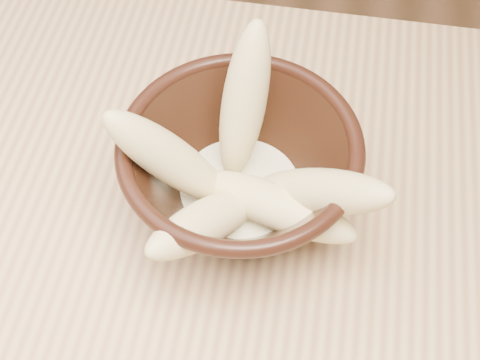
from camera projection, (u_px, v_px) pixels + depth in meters
name	position (u px, v px, depth m)	size (l,w,h in m)	color
bowl	(240.00, 174.00, 0.53)	(0.19, 0.19, 0.10)	black
milk_puddle	(240.00, 191.00, 0.55)	(0.11, 0.11, 0.01)	#F4EEC4
banana_upright	(244.00, 103.00, 0.51)	(0.03, 0.03, 0.14)	#F5D491
banana_left	(170.00, 159.00, 0.50)	(0.03, 0.03, 0.13)	#F5D491
banana_right	(320.00, 191.00, 0.49)	(0.03, 0.03, 0.14)	#F5D491
banana_across	(276.00, 206.00, 0.51)	(0.03, 0.03, 0.13)	#F5D491
banana_front	(207.00, 222.00, 0.49)	(0.03, 0.03, 0.13)	#F5D491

